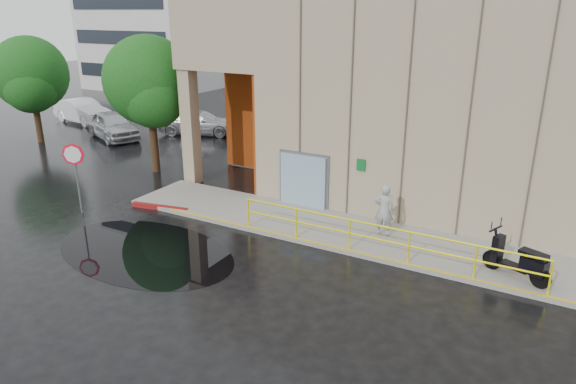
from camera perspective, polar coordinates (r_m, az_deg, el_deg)
name	(u,v)px	position (r m, az deg, el deg)	size (l,w,h in m)	color
ground	(205,270)	(15.63, -9.22, -8.60)	(120.00, 120.00, 0.00)	black
sidewalk	(384,240)	(17.46, 10.64, -5.28)	(20.00, 3.00, 0.15)	gray
building	(471,92)	(22.17, 19.65, 10.39)	(20.00, 10.17, 8.00)	tan
guardrail	(379,240)	(15.98, 10.03, -5.28)	(9.56, 0.06, 1.03)	#FFEE0D
distant_building	(148,8)	(53.35, -15.25, 19.11)	(12.00, 8.08, 15.00)	silver
person	(384,210)	(17.35, 10.64, -1.98)	(0.65, 0.43, 1.78)	#9C9CA0
scooter	(520,250)	(15.70, 24.34, -5.86)	(2.04, 1.32, 1.54)	black
stop_sign	(75,163)	(20.48, -22.62, 2.95)	(0.74, 0.44, 2.74)	slate
red_curb	(160,207)	(20.51, -14.04, -1.67)	(2.40, 0.18, 0.18)	maroon
puddle	(144,251)	(17.22, -15.66, -6.33)	(6.68, 4.11, 0.01)	black
car_a	(112,125)	(32.70, -18.94, 7.02)	(1.91, 4.75, 1.62)	silver
car_b	(83,111)	(38.13, -21.82, 8.34)	(1.71, 4.91, 1.62)	white
car_c	(199,122)	(32.61, -9.88, 7.63)	(2.07, 5.09, 1.48)	#AAADB1
tree_near	(150,85)	(24.46, -15.10, 11.45)	(4.07, 4.07, 6.34)	#311E10
tree_far	(30,77)	(32.85, -26.73, 11.34)	(4.17, 4.17, 6.03)	#311E10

